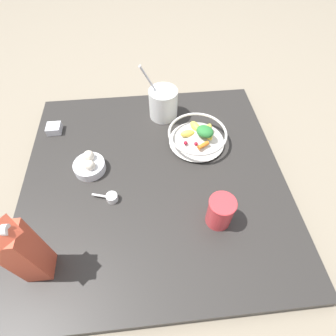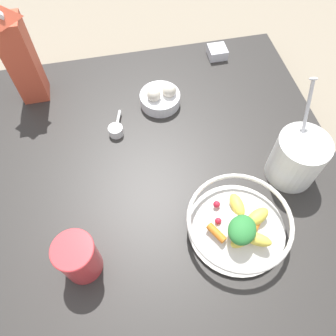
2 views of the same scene
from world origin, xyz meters
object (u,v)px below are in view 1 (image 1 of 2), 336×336
(spice_jar, at_px, (54,129))
(drinking_cup, at_px, (220,211))
(garlic_bowl, at_px, (90,165))
(fruit_bowl, at_px, (198,136))
(milk_carton, at_px, (21,251))
(yogurt_tub, at_px, (163,102))

(spice_jar, bearing_deg, drinking_cup, -128.49)
(garlic_bowl, bearing_deg, drinking_cup, -120.59)
(fruit_bowl, height_order, spice_jar, fruit_bowl)
(drinking_cup, bearing_deg, fruit_bowl, 1.62)
(milk_carton, relative_size, spice_jar, 5.05)
(milk_carton, bearing_deg, yogurt_tub, -33.37)
(milk_carton, distance_m, drinking_cup, 0.55)
(drinking_cup, height_order, spice_jar, drinking_cup)
(yogurt_tub, bearing_deg, garlic_bowl, 132.40)
(fruit_bowl, xyz_separation_m, yogurt_tub, (0.18, 0.12, 0.03))
(fruit_bowl, bearing_deg, spice_jar, 77.92)
(fruit_bowl, xyz_separation_m, drinking_cup, (-0.34, -0.01, 0.02))
(drinking_cup, distance_m, garlic_bowl, 0.49)
(garlic_bowl, bearing_deg, spice_jar, 37.07)
(milk_carton, xyz_separation_m, drinking_cup, (0.10, -0.54, -0.08))
(fruit_bowl, distance_m, yogurt_tub, 0.22)
(fruit_bowl, distance_m, milk_carton, 0.69)
(yogurt_tub, distance_m, garlic_bowl, 0.40)
(milk_carton, height_order, spice_jar, milk_carton)
(milk_carton, distance_m, yogurt_tub, 0.74)
(fruit_bowl, relative_size, garlic_bowl, 2.02)
(spice_jar, height_order, garlic_bowl, garlic_bowl)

